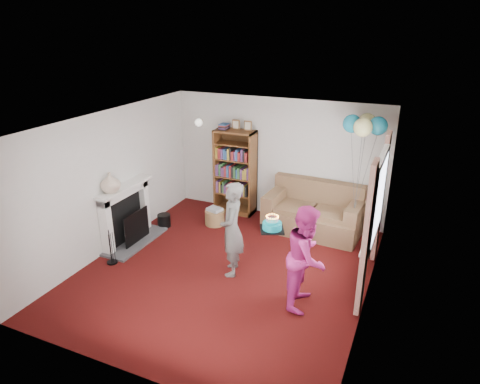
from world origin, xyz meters
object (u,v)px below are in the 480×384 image
at_px(birthday_cake, 272,226).
at_px(person_magenta, 307,257).
at_px(sofa, 314,213).
at_px(bookcase, 236,172).
at_px(person_striped, 232,229).

bearing_deg(birthday_cake, person_magenta, -2.45).
bearing_deg(sofa, person_magenta, -74.80).
xyz_separation_m(bookcase, person_magenta, (2.29, -2.64, -0.12)).
xyz_separation_m(sofa, person_striped, (-0.83, -2.08, 0.43)).
bearing_deg(person_magenta, sofa, 9.21).
distance_m(person_striped, birthday_cake, 0.92).
height_order(bookcase, birthday_cake, bookcase).
relative_size(person_striped, birthday_cake, 4.73).
bearing_deg(person_magenta, bookcase, 38.73).
xyz_separation_m(sofa, person_magenta, (0.49, -2.42, 0.41)).
xyz_separation_m(sofa, birthday_cake, (-0.05, -2.39, 0.79)).
relative_size(bookcase, birthday_cake, 6.07).
height_order(person_striped, person_magenta, person_striped).
bearing_deg(sofa, bookcase, 176.64).
height_order(sofa, birthday_cake, birthday_cake).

